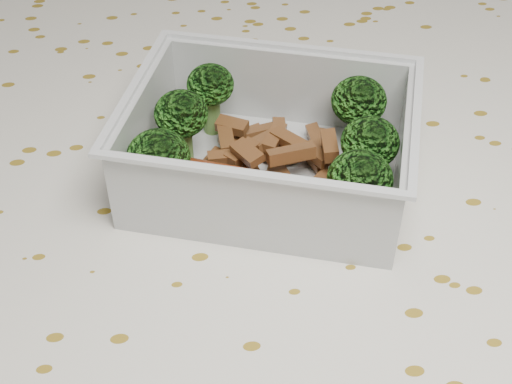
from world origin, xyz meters
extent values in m
cube|color=brown|center=(0.00, 0.00, 0.73)|extent=(1.40, 0.90, 0.04)
cube|color=silver|center=(0.00, 0.00, 0.75)|extent=(1.46, 0.96, 0.01)
cube|color=silver|center=(0.02, 0.03, 0.76)|extent=(0.19, 0.17, 0.00)
cube|color=silver|center=(0.04, 0.09, 0.79)|extent=(0.15, 0.05, 0.05)
cube|color=silver|center=(0.00, -0.02, 0.79)|extent=(0.15, 0.05, 0.05)
cube|color=silver|center=(0.09, 0.01, 0.79)|extent=(0.04, 0.11, 0.05)
cube|color=silver|center=(-0.06, 0.06, 0.79)|extent=(0.04, 0.11, 0.05)
cube|color=silver|center=(0.04, 0.09, 0.81)|extent=(0.16, 0.06, 0.00)
cube|color=silver|center=(0.00, -0.03, 0.81)|extent=(0.16, 0.06, 0.00)
cube|color=silver|center=(0.10, 0.01, 0.81)|extent=(0.04, 0.12, 0.00)
cube|color=silver|center=(-0.06, 0.06, 0.81)|extent=(0.04, 0.12, 0.00)
cylinder|color=#608C3F|center=(-0.01, 0.08, 0.77)|extent=(0.01, 0.01, 0.03)
ellipsoid|color=#347E20|center=(-0.01, 0.08, 0.80)|extent=(0.03, 0.03, 0.03)
cylinder|color=#608C3F|center=(0.08, 0.06, 0.77)|extent=(0.01, 0.01, 0.02)
ellipsoid|color=#347E20|center=(0.08, 0.06, 0.80)|extent=(0.04, 0.04, 0.03)
cylinder|color=#608C3F|center=(-0.03, 0.05, 0.77)|extent=(0.01, 0.01, 0.02)
ellipsoid|color=#347E20|center=(-0.03, 0.05, 0.80)|extent=(0.03, 0.03, 0.03)
cylinder|color=#608C3F|center=(0.07, 0.01, 0.77)|extent=(0.01, 0.01, 0.02)
ellipsoid|color=#347E20|center=(0.07, 0.01, 0.80)|extent=(0.03, 0.03, 0.03)
cylinder|color=#608C3F|center=(-0.05, 0.01, 0.77)|extent=(0.01, 0.01, 0.02)
ellipsoid|color=#347E20|center=(-0.05, 0.01, 0.79)|extent=(0.04, 0.04, 0.03)
cylinder|color=#608C3F|center=(0.06, -0.02, 0.77)|extent=(0.01, 0.01, 0.02)
ellipsoid|color=#347E20|center=(0.06, -0.02, 0.79)|extent=(0.04, 0.04, 0.03)
cube|color=brown|center=(0.01, 0.07, 0.77)|extent=(0.03, 0.02, 0.01)
cube|color=brown|center=(0.05, 0.04, 0.77)|extent=(0.02, 0.02, 0.01)
cube|color=brown|center=(-0.01, 0.06, 0.77)|extent=(0.01, 0.03, 0.01)
cube|color=brown|center=(0.02, 0.03, 0.77)|extent=(0.02, 0.03, 0.01)
cube|color=brown|center=(-0.01, 0.04, 0.77)|extent=(0.03, 0.01, 0.01)
cube|color=brown|center=(0.04, 0.01, 0.76)|extent=(0.03, 0.03, 0.01)
cube|color=brown|center=(0.01, 0.03, 0.77)|extent=(0.01, 0.03, 0.01)
cube|color=brown|center=(0.03, 0.04, 0.78)|extent=(0.03, 0.03, 0.01)
cube|color=brown|center=(0.00, 0.04, 0.77)|extent=(0.02, 0.02, 0.01)
cube|color=brown|center=(0.03, 0.04, 0.77)|extent=(0.02, 0.01, 0.01)
cube|color=brown|center=(0.03, 0.02, 0.78)|extent=(0.03, 0.01, 0.01)
cube|color=brown|center=(0.02, 0.04, 0.77)|extent=(0.02, 0.02, 0.01)
cube|color=brown|center=(0.02, 0.05, 0.77)|extent=(0.02, 0.03, 0.01)
cube|color=brown|center=(0.01, 0.05, 0.77)|extent=(0.03, 0.02, 0.01)
cube|color=brown|center=(0.00, 0.07, 0.78)|extent=(0.02, 0.02, 0.01)
cube|color=brown|center=(0.05, 0.03, 0.77)|extent=(0.02, 0.02, 0.01)
cube|color=brown|center=(0.05, 0.03, 0.78)|extent=(0.01, 0.02, 0.01)
cube|color=brown|center=(0.02, 0.05, 0.77)|extent=(0.03, 0.02, 0.01)
cube|color=brown|center=(0.02, 0.02, 0.77)|extent=(0.02, 0.02, 0.01)
cube|color=brown|center=(0.00, 0.07, 0.76)|extent=(0.03, 0.02, 0.01)
cube|color=brown|center=(-0.02, 0.04, 0.77)|extent=(0.02, 0.02, 0.01)
cube|color=brown|center=(0.03, 0.06, 0.77)|extent=(0.01, 0.03, 0.01)
cube|color=brown|center=(0.05, 0.05, 0.77)|extent=(0.02, 0.03, 0.01)
cube|color=brown|center=(0.05, 0.06, 0.77)|extent=(0.01, 0.03, 0.01)
cube|color=brown|center=(0.00, 0.03, 0.78)|extent=(0.02, 0.02, 0.01)
cylinder|color=#B3441E|center=(0.01, 0.00, 0.78)|extent=(0.12, 0.07, 0.03)
sphere|color=#B3441E|center=(0.07, -0.03, 0.78)|extent=(0.03, 0.03, 0.03)
sphere|color=#B3441E|center=(-0.05, 0.02, 0.78)|extent=(0.03, 0.03, 0.03)
camera|label=1|loc=(-0.03, -0.30, 1.05)|focal=50.00mm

